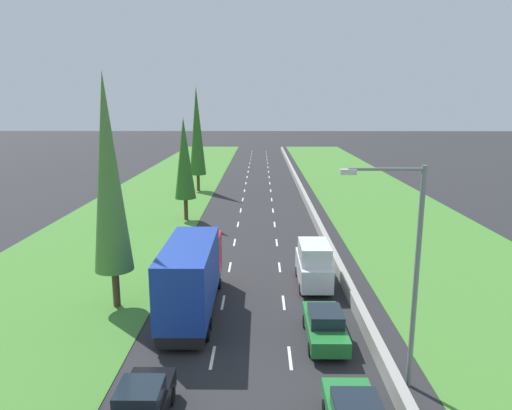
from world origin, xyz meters
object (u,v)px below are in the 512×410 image
at_px(poplar_tree_second, 109,175).
at_px(poplar_tree_fourth, 197,131).
at_px(poplar_tree_third, 184,159).
at_px(green_sedan_right_lane_third, 325,325).
at_px(blue_box_truck_left_lane, 192,275).
at_px(black_hatchback_left_lane, 142,405).
at_px(white_van_right_lane, 314,264).
at_px(street_light_mast, 408,263).

height_order(poplar_tree_second, poplar_tree_fourth, poplar_tree_fourth).
bearing_deg(poplar_tree_second, poplar_tree_third, 87.94).
xyz_separation_m(green_sedan_right_lane_third, blue_box_truck_left_lane, (-6.78, 3.04, 1.37)).
bearing_deg(black_hatchback_left_lane, green_sedan_right_lane_third, 40.38).
xyz_separation_m(poplar_tree_second, poplar_tree_fourth, (-0.16, 36.42, 0.32)).
bearing_deg(white_van_right_lane, poplar_tree_second, -164.08).
xyz_separation_m(green_sedan_right_lane_third, poplar_tree_third, (-10.48, 24.16, 5.27)).
bearing_deg(white_van_right_lane, blue_box_truck_left_lane, -149.83).
distance_m(black_hatchback_left_lane, white_van_right_lane, 15.26).
height_order(green_sedan_right_lane_third, street_light_mast, street_light_mast).
bearing_deg(poplar_tree_third, poplar_tree_second, -92.06).
bearing_deg(green_sedan_right_lane_third, street_light_mast, -54.51).
relative_size(black_hatchback_left_lane, poplar_tree_second, 0.30).
height_order(poplar_tree_fourth, street_light_mast, poplar_tree_fourth).
bearing_deg(black_hatchback_left_lane, poplar_tree_second, 111.60).
xyz_separation_m(poplar_tree_fourth, street_light_mast, (13.96, -43.88, -2.60)).
xyz_separation_m(blue_box_truck_left_lane, poplar_tree_second, (-4.43, 0.81, 5.33)).
bearing_deg(street_light_mast, poplar_tree_second, 151.58).
height_order(green_sedan_right_lane_third, poplar_tree_third, poplar_tree_third).
relative_size(green_sedan_right_lane_third, poplar_tree_third, 0.45).
bearing_deg(poplar_tree_second, white_van_right_lane, 15.92).
distance_m(blue_box_truck_left_lane, poplar_tree_second, 6.98).
distance_m(poplar_tree_third, poplar_tree_fourth, 16.22).
bearing_deg(poplar_tree_fourth, blue_box_truck_left_lane, -82.96).
relative_size(poplar_tree_fourth, street_light_mast, 1.51).
height_order(blue_box_truck_left_lane, white_van_right_lane, blue_box_truck_left_lane).
height_order(poplar_tree_third, poplar_tree_fourth, poplar_tree_fourth).
bearing_deg(blue_box_truck_left_lane, poplar_tree_third, 99.94).
bearing_deg(blue_box_truck_left_lane, poplar_tree_second, 169.62).
bearing_deg(blue_box_truck_left_lane, black_hatchback_left_lane, -92.92).
distance_m(poplar_tree_second, poplar_tree_fourth, 36.42).
bearing_deg(poplar_tree_third, street_light_mast, -64.82).
relative_size(white_van_right_lane, street_light_mast, 0.54).
height_order(poplar_tree_second, poplar_tree_third, poplar_tree_second).
height_order(green_sedan_right_lane_third, white_van_right_lane, white_van_right_lane).
xyz_separation_m(black_hatchback_left_lane, green_sedan_right_lane_third, (7.25, 6.17, -0.02)).
height_order(white_van_right_lane, poplar_tree_fourth, poplar_tree_fourth).
bearing_deg(poplar_tree_second, black_hatchback_left_lane, -68.40).
height_order(blue_box_truck_left_lane, street_light_mast, street_light_mast).
distance_m(poplar_tree_second, poplar_tree_third, 20.38).
distance_m(white_van_right_lane, poplar_tree_third, 20.67).
bearing_deg(poplar_tree_second, poplar_tree_fourth, 90.26).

